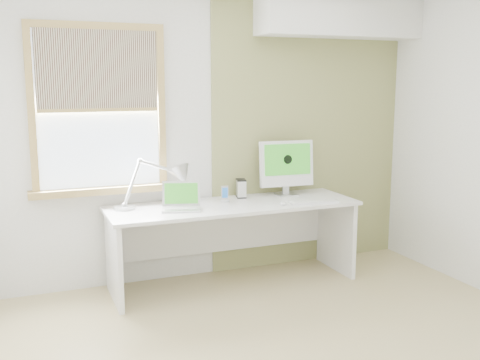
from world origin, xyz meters
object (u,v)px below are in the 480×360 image
desk (231,224)px  external_drive (241,188)px  imac (286,165)px  laptop (181,202)px  desk_lamp (172,180)px

desk → external_drive: bearing=45.9°
external_drive → imac: imac is taller
imac → external_drive: bearing=173.4°
imac → laptop: bearing=-169.6°
desk → imac: imac is taller
desk → desk_lamp: 0.66m
desk_lamp → external_drive: bearing=5.1°
desk → desk_lamp: size_ratio=2.91×
desk_lamp → laptop: bearing=-80.9°
laptop → imac: bearing=10.4°
laptop → external_drive: laptop is taller
desk → imac: size_ratio=4.18×
desk_lamp → imac: bearing=0.5°
laptop → imac: (1.08, 0.20, 0.23)m
laptop → external_drive: (0.64, 0.25, 0.03)m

